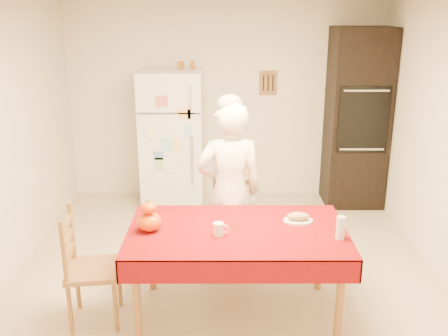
{
  "coord_description": "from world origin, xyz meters",
  "views": [
    {
      "loc": [
        -0.02,
        -4.12,
        2.41
      ],
      "look_at": [
        -0.01,
        0.2,
        1.02
      ],
      "focal_mm": 40.0,
      "sensor_mm": 36.0,
      "label": 1
    }
  ],
  "objects_px": {
    "chair_far": "(230,217)",
    "wine_glass": "(341,228)",
    "bread_plate": "(298,221)",
    "chair_left": "(84,264)",
    "refrigerator": "(173,139)",
    "oven_cabinet": "(357,119)",
    "seated_woman": "(230,192)",
    "pumpkin_lower": "(149,222)",
    "dining_table": "(237,238)",
    "coffee_mug": "(218,229)"
  },
  "relations": [
    {
      "from": "chair_far",
      "to": "wine_glass",
      "type": "xyz_separation_m",
      "value": [
        0.81,
        -0.98,
        0.34
      ]
    },
    {
      "from": "wine_glass",
      "to": "bread_plate",
      "type": "relative_size",
      "value": 0.73
    },
    {
      "from": "wine_glass",
      "to": "chair_left",
      "type": "bearing_deg",
      "value": 177.69
    },
    {
      "from": "chair_left",
      "to": "wine_glass",
      "type": "distance_m",
      "value": 1.99
    },
    {
      "from": "refrigerator",
      "to": "oven_cabinet",
      "type": "relative_size",
      "value": 0.77
    },
    {
      "from": "refrigerator",
      "to": "seated_woman",
      "type": "bearing_deg",
      "value": -69.15
    },
    {
      "from": "wine_glass",
      "to": "bread_plate",
      "type": "bearing_deg",
      "value": 131.75
    },
    {
      "from": "refrigerator",
      "to": "pumpkin_lower",
      "type": "height_order",
      "value": "refrigerator"
    },
    {
      "from": "dining_table",
      "to": "wine_glass",
      "type": "xyz_separation_m",
      "value": [
        0.76,
        -0.16,
        0.16
      ]
    },
    {
      "from": "seated_woman",
      "to": "coffee_mug",
      "type": "distance_m",
      "value": 0.76
    },
    {
      "from": "seated_woman",
      "to": "coffee_mug",
      "type": "relative_size",
      "value": 16.54
    },
    {
      "from": "refrigerator",
      "to": "seated_woman",
      "type": "distance_m",
      "value": 1.93
    },
    {
      "from": "wine_glass",
      "to": "oven_cabinet",
      "type": "bearing_deg",
      "value": 73.67
    },
    {
      "from": "chair_left",
      "to": "seated_woman",
      "type": "bearing_deg",
      "value": -64.08
    },
    {
      "from": "dining_table",
      "to": "chair_far",
      "type": "xyz_separation_m",
      "value": [
        -0.05,
        0.83,
        -0.18
      ]
    },
    {
      "from": "seated_woman",
      "to": "coffee_mug",
      "type": "xyz_separation_m",
      "value": [
        -0.09,
        -0.75,
        -0.02
      ]
    },
    {
      "from": "seated_woman",
      "to": "pumpkin_lower",
      "type": "bearing_deg",
      "value": 39.08
    },
    {
      "from": "chair_left",
      "to": "seated_woman",
      "type": "relative_size",
      "value": 0.57
    },
    {
      "from": "dining_table",
      "to": "seated_woman",
      "type": "xyz_separation_m",
      "value": [
        -0.05,
        0.65,
        0.13
      ]
    },
    {
      "from": "refrigerator",
      "to": "seated_woman",
      "type": "height_order",
      "value": "refrigerator"
    },
    {
      "from": "chair_left",
      "to": "bread_plate",
      "type": "distance_m",
      "value": 1.72
    },
    {
      "from": "bread_plate",
      "to": "oven_cabinet",
      "type": "bearing_deg",
      "value": 66.0
    },
    {
      "from": "oven_cabinet",
      "to": "chair_far",
      "type": "bearing_deg",
      "value": -133.57
    },
    {
      "from": "pumpkin_lower",
      "to": "bread_plate",
      "type": "relative_size",
      "value": 0.8
    },
    {
      "from": "refrigerator",
      "to": "chair_left",
      "type": "bearing_deg",
      "value": -100.16
    },
    {
      "from": "coffee_mug",
      "to": "wine_glass",
      "type": "xyz_separation_m",
      "value": [
        0.91,
        -0.06,
        0.04
      ]
    },
    {
      "from": "oven_cabinet",
      "to": "chair_left",
      "type": "bearing_deg",
      "value": -136.68
    },
    {
      "from": "chair_far",
      "to": "coffee_mug",
      "type": "height_order",
      "value": "chair_far"
    },
    {
      "from": "bread_plate",
      "to": "chair_far",
      "type": "bearing_deg",
      "value": 128.49
    },
    {
      "from": "chair_left",
      "to": "pumpkin_lower",
      "type": "height_order",
      "value": "chair_left"
    },
    {
      "from": "refrigerator",
      "to": "bread_plate",
      "type": "xyz_separation_m",
      "value": [
        1.23,
        -2.31,
        -0.08
      ]
    },
    {
      "from": "chair_left",
      "to": "coffee_mug",
      "type": "distance_m",
      "value": 1.09
    },
    {
      "from": "dining_table",
      "to": "coffee_mug",
      "type": "relative_size",
      "value": 17.0
    },
    {
      "from": "refrigerator",
      "to": "coffee_mug",
      "type": "height_order",
      "value": "refrigerator"
    },
    {
      "from": "refrigerator",
      "to": "chair_left",
      "type": "xyz_separation_m",
      "value": [
        -0.45,
        -2.53,
        -0.34
      ]
    },
    {
      "from": "oven_cabinet",
      "to": "refrigerator",
      "type": "bearing_deg",
      "value": -178.82
    },
    {
      "from": "dining_table",
      "to": "chair_left",
      "type": "relative_size",
      "value": 1.79
    },
    {
      "from": "oven_cabinet",
      "to": "dining_table",
      "type": "distance_m",
      "value": 2.96
    },
    {
      "from": "chair_far",
      "to": "seated_woman",
      "type": "relative_size",
      "value": 0.57
    },
    {
      "from": "oven_cabinet",
      "to": "wine_glass",
      "type": "relative_size",
      "value": 12.5
    },
    {
      "from": "seated_woman",
      "to": "bread_plate",
      "type": "bearing_deg",
      "value": 129.73
    },
    {
      "from": "refrigerator",
      "to": "wine_glass",
      "type": "xyz_separation_m",
      "value": [
        1.5,
        -2.61,
        -0.0
      ]
    },
    {
      "from": "pumpkin_lower",
      "to": "chair_far",
      "type": "bearing_deg",
      "value": 52.99
    },
    {
      "from": "chair_left",
      "to": "wine_glass",
      "type": "height_order",
      "value": "chair_left"
    },
    {
      "from": "oven_cabinet",
      "to": "chair_far",
      "type": "xyz_separation_m",
      "value": [
        -1.59,
        -1.67,
        -0.59
      ]
    },
    {
      "from": "refrigerator",
      "to": "bread_plate",
      "type": "distance_m",
      "value": 2.62
    },
    {
      "from": "chair_left",
      "to": "wine_glass",
      "type": "relative_size",
      "value": 5.4
    },
    {
      "from": "refrigerator",
      "to": "coffee_mug",
      "type": "distance_m",
      "value": 2.62
    },
    {
      "from": "refrigerator",
      "to": "seated_woman",
      "type": "xyz_separation_m",
      "value": [
        0.69,
        -1.8,
        -0.02
      ]
    },
    {
      "from": "refrigerator",
      "to": "pumpkin_lower",
      "type": "bearing_deg",
      "value": -88.68
    }
  ]
}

